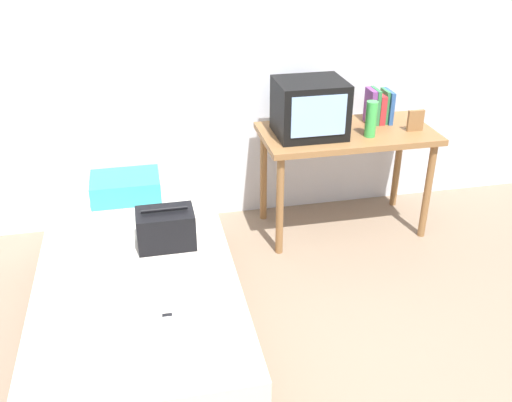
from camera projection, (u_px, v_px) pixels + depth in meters
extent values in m
cube|color=silver|center=(252.00, 36.00, 3.82)|extent=(5.20, 0.10, 2.60)
cube|color=olive|center=(142.00, 310.00, 3.06)|extent=(1.00, 2.00, 0.31)
cube|color=beige|center=(137.00, 273.00, 2.95)|extent=(0.97, 1.94, 0.17)
cube|color=olive|center=(347.00, 134.00, 3.82)|extent=(1.16, 0.60, 0.04)
cylinder|color=olive|center=(280.00, 206.00, 3.69)|extent=(0.05, 0.05, 0.70)
cylinder|color=olive|center=(428.00, 191.00, 3.88)|extent=(0.05, 0.05, 0.70)
cylinder|color=olive|center=(264.00, 175.00, 4.10)|extent=(0.05, 0.05, 0.70)
cylinder|color=olive|center=(398.00, 163.00, 4.30)|extent=(0.05, 0.05, 0.70)
cube|color=black|center=(310.00, 108.00, 3.67)|extent=(0.44, 0.38, 0.36)
cube|color=#8CB2E0|center=(319.00, 116.00, 3.50)|extent=(0.35, 0.01, 0.26)
cylinder|color=green|center=(371.00, 119.00, 3.67)|extent=(0.07, 0.07, 0.23)
cube|color=#7A3D89|center=(370.00, 106.00, 3.89)|extent=(0.04, 0.14, 0.24)
cube|color=#337F47|center=(375.00, 106.00, 3.90)|extent=(0.03, 0.15, 0.24)
cube|color=#B72D33|center=(379.00, 108.00, 3.91)|extent=(0.04, 0.15, 0.20)
cube|color=#337F47|center=(384.00, 106.00, 3.91)|extent=(0.02, 0.13, 0.23)
cube|color=#2D5699|center=(388.00, 106.00, 3.92)|extent=(0.03, 0.17, 0.22)
cube|color=olive|center=(416.00, 121.00, 3.78)|extent=(0.11, 0.02, 0.14)
cube|color=#33A8B7|center=(126.00, 187.00, 3.49)|extent=(0.41, 0.30, 0.14)
cube|color=black|center=(166.00, 228.00, 2.99)|extent=(0.30, 0.20, 0.20)
cylinder|color=black|center=(164.00, 209.00, 2.93)|extent=(0.24, 0.02, 0.02)
cube|color=white|center=(115.00, 310.00, 2.54)|extent=(0.21, 0.29, 0.01)
cube|color=black|center=(169.00, 327.00, 2.43)|extent=(0.04, 0.16, 0.02)
cube|color=white|center=(154.00, 341.00, 2.33)|extent=(0.28, 0.22, 0.05)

